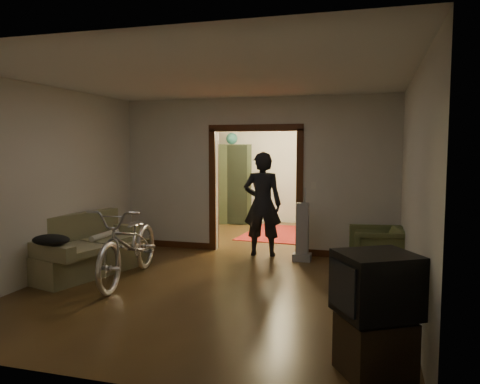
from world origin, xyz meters
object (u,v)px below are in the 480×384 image
at_px(locker, 232,184).
at_px(desk, 323,212).
at_px(armchair, 378,251).
at_px(sofa, 88,244).
at_px(person, 262,204).
at_px(bicycle, 130,243).

xyz_separation_m(locker, desk, (2.32, -0.22, -0.61)).
xyz_separation_m(armchair, desk, (-1.22, 3.86, 0.02)).
height_order(sofa, armchair, sofa).
bearing_deg(person, locker, -70.66).
bearing_deg(desk, locker, -175.00).
bearing_deg(sofa, desk, 73.51).
height_order(armchair, person, person).
xyz_separation_m(sofa, person, (2.30, 1.84, 0.48)).
relative_size(person, desk, 1.75).
bearing_deg(desk, person, -93.23).
bearing_deg(bicycle, person, 46.55).
distance_m(bicycle, desk, 5.59).
bearing_deg(desk, armchair, -62.08).
xyz_separation_m(bicycle, desk, (2.21, 5.13, -0.16)).
bearing_deg(sofa, person, 53.93).
bearing_deg(sofa, locker, 97.23).
distance_m(armchair, person, 2.19).
distance_m(locker, desk, 2.40).
xyz_separation_m(person, locker, (-1.57, 3.29, 0.08)).
xyz_separation_m(person, desk, (0.74, 3.07, -0.53)).
bearing_deg(armchair, sofa, -84.82).
relative_size(armchair, person, 0.44).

